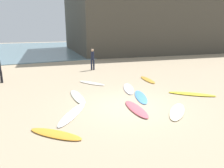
# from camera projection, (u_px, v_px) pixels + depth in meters

# --- Properties ---
(ground_plane) EXTENTS (120.00, 120.00, 0.00)m
(ground_plane) POSITION_uv_depth(u_px,v_px,m) (128.00, 107.00, 9.30)
(ground_plane) COLOR tan
(ocean_water) EXTENTS (120.00, 40.00, 0.08)m
(ocean_water) POSITION_uv_depth(u_px,v_px,m) (29.00, 49.00, 39.63)
(ocean_water) COLOR slate
(ocean_water) RESTS_ON ground_plane
(coastal_headland) EXTENTS (33.89, 25.26, 11.39)m
(coastal_headland) POSITION_uv_depth(u_px,v_px,m) (158.00, 18.00, 37.38)
(coastal_headland) COLOR #474238
(coastal_headland) RESTS_ON ground_plane
(surfboard_0) EXTENTS (1.07, 2.26, 0.08)m
(surfboard_0) POSITION_uv_depth(u_px,v_px,m) (148.00, 80.00, 14.26)
(surfboard_0) COLOR gold
(surfboard_0) RESTS_ON ground_plane
(surfboard_1) EXTENTS (1.41, 2.08, 0.07)m
(surfboard_1) POSITION_uv_depth(u_px,v_px,m) (92.00, 83.00, 13.36)
(surfboard_1) COLOR silver
(surfboard_1) RESTS_ON ground_plane
(surfboard_2) EXTENTS (0.80, 2.63, 0.07)m
(surfboard_2) POSITION_uv_depth(u_px,v_px,m) (78.00, 97.00, 10.60)
(surfboard_2) COLOR silver
(surfboard_2) RESTS_ON ground_plane
(surfboard_3) EXTENTS (2.01, 2.27, 0.07)m
(surfboard_3) POSITION_uv_depth(u_px,v_px,m) (73.00, 114.00, 8.40)
(surfboard_3) COLOR white
(surfboard_3) RESTS_ON ground_plane
(surfboard_4) EXTENTS (2.06, 2.09, 0.09)m
(surfboard_4) POSITION_uv_depth(u_px,v_px,m) (192.00, 94.00, 11.02)
(surfboard_4) COLOR yellow
(surfboard_4) RESTS_ON ground_plane
(surfboard_5) EXTENTS (1.55, 2.36, 0.08)m
(surfboard_5) POSITION_uv_depth(u_px,v_px,m) (129.00, 88.00, 12.07)
(surfboard_5) COLOR silver
(surfboard_5) RESTS_ON ground_plane
(surfboard_6) EXTENTS (1.48, 2.27, 0.06)m
(surfboard_6) POSITION_uv_depth(u_px,v_px,m) (141.00, 97.00, 10.59)
(surfboard_6) COLOR #4E92E1
(surfboard_6) RESTS_ON ground_plane
(surfboard_7) EXTENTS (0.98, 2.23, 0.09)m
(surfboard_7) POSITION_uv_depth(u_px,v_px,m) (136.00, 109.00, 8.92)
(surfboard_7) COLOR #D5535F
(surfboard_7) RESTS_ON ground_plane
(surfboard_8) EXTENTS (1.66, 1.83, 0.07)m
(surfboard_8) POSITION_uv_depth(u_px,v_px,m) (55.00, 134.00, 6.75)
(surfboard_8) COLOR orange
(surfboard_8) RESTS_ON ground_plane
(surfboard_9) EXTENTS (2.00, 1.76, 0.07)m
(surfboard_9) POSITION_uv_depth(u_px,v_px,m) (177.00, 111.00, 8.66)
(surfboard_9) COLOR #ECE7BD
(surfboard_9) RESTS_ON ground_plane
(beachgoer_mid) EXTENTS (0.34, 0.32, 1.84)m
(beachgoer_mid) POSITION_uv_depth(u_px,v_px,m) (93.00, 58.00, 17.79)
(beachgoer_mid) COLOR #191E33
(beachgoer_mid) RESTS_ON ground_plane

